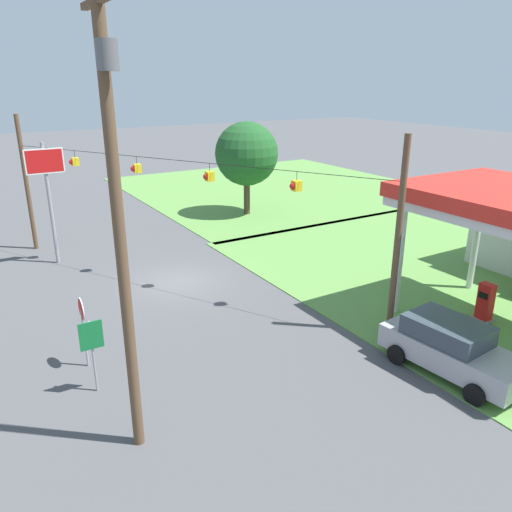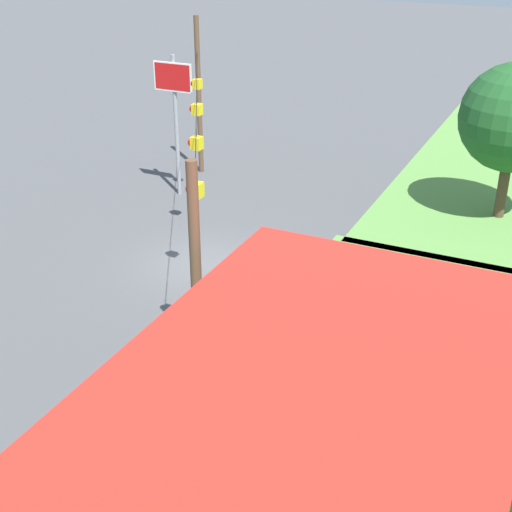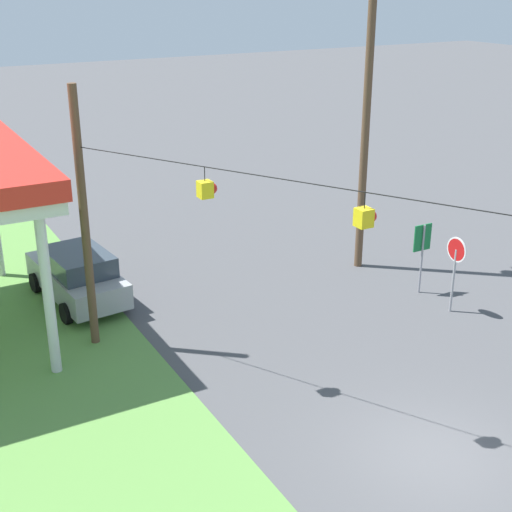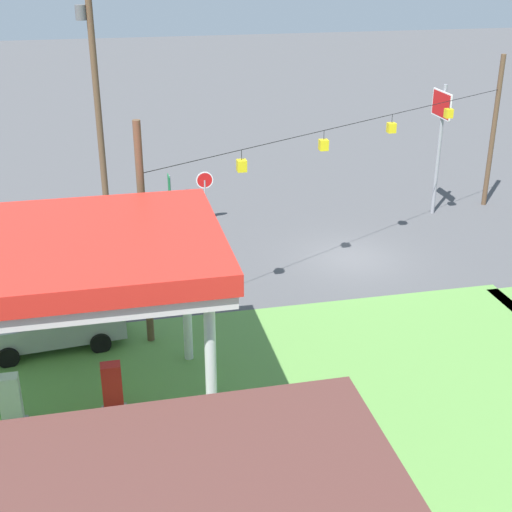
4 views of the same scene
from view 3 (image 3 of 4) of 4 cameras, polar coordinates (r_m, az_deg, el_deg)
name	(u,v)px [view 3 (image 3 of 4)]	position (r m, az deg, el deg)	size (l,w,h in m)	color
ground_plane	(435,456)	(16.95, 14.13, -15.26)	(160.00, 160.00, 0.00)	#4C4C4F
car_at_pumps_front	(77,275)	(23.83, -14.11, -1.47)	(4.75, 2.44, 1.79)	#9E9EA3
stop_sign_roadside	(456,258)	(22.90, 15.68, -0.18)	(0.80, 0.08, 2.50)	#99999E
route_sign	(422,245)	(24.10, 13.16, 0.90)	(0.10, 0.70, 2.40)	gray
utility_pole_main	(367,91)	(24.92, 8.87, 12.88)	(2.20, 0.44, 11.40)	brown
signal_span_gantry	(454,289)	(14.93, 15.58, -2.54)	(17.90, 10.24, 7.43)	brown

